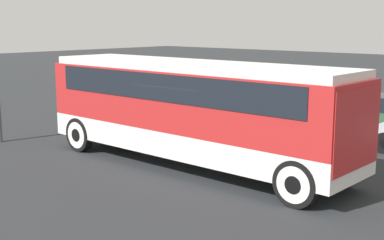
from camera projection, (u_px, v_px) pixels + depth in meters
The scene contains 2 objects.
ground_plane at pixel (192, 166), 16.01m from camera, with size 120.00×120.00×0.00m, color #26282B.
tour_bus at pixel (194, 104), 15.61m from camera, with size 10.28×2.52×3.11m.
Camera 1 is at (10.35, -11.54, 4.23)m, focal length 50.00 mm.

